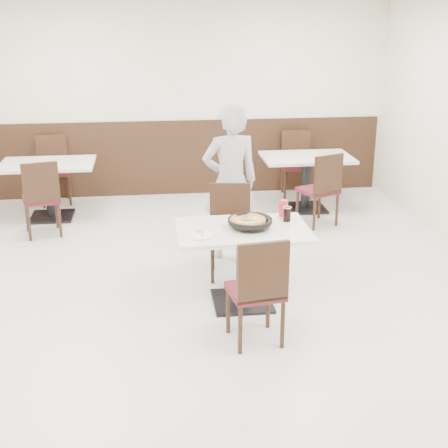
{
  "coord_description": "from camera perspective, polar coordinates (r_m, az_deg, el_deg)",
  "views": [
    {
      "loc": [
        -0.49,
        -5.54,
        2.65
      ],
      "look_at": [
        0.16,
        -0.3,
        0.81
      ],
      "focal_mm": 50.0,
      "sensor_mm": 36.0,
      "label": 1
    }
  ],
  "objects": [
    {
      "name": "main_table",
      "position": [
        5.81,
        1.7,
        -3.87
      ],
      "size": [
        1.23,
        0.85,
        0.75
      ],
      "primitive_type": null,
      "rotation": [
        0.0,
        0.0,
        0.04
      ],
      "color": "white",
      "rests_on": "floor"
    },
    {
      "name": "side_plate",
      "position": [
        5.46,
        -2.02,
        -1.08
      ],
      "size": [
        0.21,
        0.21,
        0.01
      ],
      "primitive_type": "cylinder",
      "rotation": [
        0.0,
        0.0,
        0.04
      ],
      "color": "white",
      "rests_on": "napkin"
    },
    {
      "name": "bg_chair_left_near",
      "position": [
        7.87,
        -16.38,
        2.35
      ],
      "size": [
        0.51,
        0.51,
        0.95
      ],
      "primitive_type": null,
      "rotation": [
        0.0,
        0.0,
        0.24
      ],
      "color": "black",
      "rests_on": "floor"
    },
    {
      "name": "cola_glass",
      "position": [
        5.87,
        5.78,
        0.87
      ],
      "size": [
        0.07,
        0.07,
        0.13
      ],
      "primitive_type": "cylinder",
      "rotation": [
        0.0,
        0.0,
        0.04
      ],
      "color": "black",
      "rests_on": "main_table"
    },
    {
      "name": "wainscot_back",
      "position": [
        9.28,
        -3.85,
        6.08
      ],
      "size": [
        5.9,
        0.03,
        1.1
      ],
      "primitive_type": "cube",
      "color": "black",
      "rests_on": "floor"
    },
    {
      "name": "bg_chair_right_near",
      "position": [
        8.01,
        8.58,
        3.21
      ],
      "size": [
        0.55,
        0.55,
        0.95
      ],
      "primitive_type": null,
      "rotation": [
        0.0,
        0.0,
        0.4
      ],
      "color": "black",
      "rests_on": "floor"
    },
    {
      "name": "bg_chair_right_far",
      "position": [
        9.21,
        6.66,
        5.41
      ],
      "size": [
        0.47,
        0.47,
        0.95
      ],
      "primitive_type": null,
      "rotation": [
        0.0,
        0.0,
        3.02
      ],
      "color": "black",
      "rests_on": "floor"
    },
    {
      "name": "pizza_server",
      "position": [
        5.66,
        2.04,
        0.55
      ],
      "size": [
        0.1,
        0.12,
        0.0
      ],
      "primitive_type": "cube",
      "rotation": [
        0.0,
        0.0,
        0.22
      ],
      "color": "white",
      "rests_on": "pizza"
    },
    {
      "name": "wall_front",
      "position": [
        2.45,
        5.56,
        -11.71
      ],
      "size": [
        6.0,
        0.04,
        2.8
      ],
      "primitive_type": "cube",
      "color": "silver",
      "rests_on": "floor"
    },
    {
      "name": "bg_chair_left_far",
      "position": [
        9.12,
        -15.28,
        4.72
      ],
      "size": [
        0.49,
        0.49,
        0.95
      ],
      "primitive_type": null,
      "rotation": [
        0.0,
        0.0,
        3.34
      ],
      "color": "black",
      "rests_on": "floor"
    },
    {
      "name": "napkin",
      "position": [
        5.49,
        -2.29,
        -1.08
      ],
      "size": [
        0.19,
        0.19,
        0.0
      ],
      "primitive_type": "cube",
      "rotation": [
        0.0,
        0.0,
        0.18
      ],
      "color": "white",
      "rests_on": "main_table"
    },
    {
      "name": "pizza",
      "position": [
        5.66,
        2.19,
        0.21
      ],
      "size": [
        0.34,
        0.34,
        0.02
      ],
      "primitive_type": "cylinder",
      "rotation": [
        0.0,
        0.0,
        0.04
      ],
      "color": "#BB803B",
      "rests_on": "pizza_pan"
    },
    {
      "name": "floor",
      "position": [
        6.17,
        -1.82,
        -6.28
      ],
      "size": [
        7.0,
        7.0,
        0.0
      ],
      "primitive_type": "plane",
      "color": "beige",
      "rests_on": "ground"
    },
    {
      "name": "fork",
      "position": [
        5.47,
        -2.03,
        -0.97
      ],
      "size": [
        0.04,
        0.14,
        0.0
      ],
      "primitive_type": "cube",
      "rotation": [
        0.0,
        0.0,
        -0.17
      ],
      "color": "white",
      "rests_on": "side_plate"
    },
    {
      "name": "red_cup",
      "position": [
        6.01,
        5.45,
        1.45
      ],
      "size": [
        0.09,
        0.09,
        0.16
      ],
      "primitive_type": "cylinder",
      "rotation": [
        0.0,
        0.0,
        0.04
      ],
      "color": "red",
      "rests_on": "main_table"
    },
    {
      "name": "wall_back",
      "position": [
        9.14,
        -3.97,
        11.3
      ],
      "size": [
        6.0,
        0.04,
        2.8
      ],
      "primitive_type": "cube",
      "color": "silver",
      "rests_on": "floor"
    },
    {
      "name": "chair_far",
      "position": [
        6.35,
        0.56,
        -0.83
      ],
      "size": [
        0.47,
        0.47,
        0.95
      ],
      "primitive_type": null,
      "rotation": [
        0.0,
        0.0,
        3.02
      ],
      "color": "black",
      "rests_on": "floor"
    },
    {
      "name": "pizza_pan",
      "position": [
        5.68,
        2.39,
        0.05
      ],
      "size": [
        0.4,
        0.4,
        0.01
      ],
      "primitive_type": "cylinder",
      "rotation": [
        0.0,
        0.0,
        0.04
      ],
      "color": "black",
      "rests_on": "trivet"
    },
    {
      "name": "trivet",
      "position": [
        5.64,
        2.13,
        -0.34
      ],
      "size": [
        0.12,
        0.12,
        0.04
      ],
      "primitive_type": "cylinder",
      "rotation": [
        0.0,
        0.0,
        0.04
      ],
      "color": "black",
      "rests_on": "main_table"
    },
    {
      "name": "bg_table_right",
      "position": [
        8.63,
        7.49,
        3.75
      ],
      "size": [
        1.27,
        0.9,
        0.75
      ],
      "primitive_type": null,
      "rotation": [
        0.0,
        0.0,
        0.09
      ],
      "color": "white",
      "rests_on": "floor"
    },
    {
      "name": "chair_near",
      "position": [
        5.13,
        2.87,
        -5.92
      ],
      "size": [
        0.48,
        0.48,
        0.95
      ],
      "primitive_type": null,
      "rotation": [
        0.0,
        0.0,
        0.14
      ],
      "color": "black",
      "rests_on": "floor"
    },
    {
      "name": "bg_table_left",
      "position": [
        8.51,
        -15.65,
        2.97
      ],
      "size": [
        1.24,
        0.86,
        0.75
      ],
      "primitive_type": null,
      "rotation": [
        0.0,
        0.0,
        -0.05
      ],
      "color": "white",
      "rests_on": "floor"
    },
    {
      "name": "diner_person",
      "position": [
        6.79,
        0.59,
        3.85
      ],
      "size": [
        0.68,
        0.5,
        1.71
      ],
      "primitive_type": "imported",
      "rotation": [
        0.0,
        0.0,
        3.3
      ],
      "color": "#BDBCC1",
      "rests_on": "floor"
    }
  ]
}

